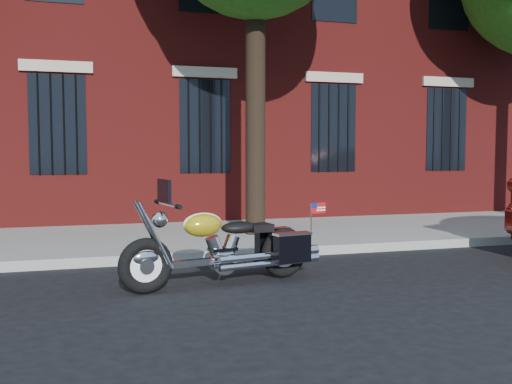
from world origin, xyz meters
name	(u,v)px	position (x,y,z in m)	size (l,w,h in m)	color
ground	(280,276)	(0.00, 0.00, 0.00)	(120.00, 120.00, 0.00)	black
curb	(252,253)	(0.00, 1.38, 0.07)	(40.00, 0.16, 0.15)	gray
sidewalk	(224,236)	(0.00, 3.26, 0.07)	(40.00, 3.60, 0.15)	gray
building	(171,4)	(0.00, 10.06, 6.00)	(26.00, 10.08, 12.00)	maroon
motorcycle	(229,249)	(-0.76, -0.25, 0.45)	(2.66, 1.06, 1.33)	black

